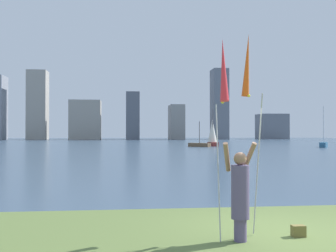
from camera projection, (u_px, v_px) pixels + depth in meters
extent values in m
cube|color=#384C60|center=(143.00, 144.00, 69.23)|extent=(120.00, 117.40, 0.12)
cube|color=#2D381C|center=(242.00, 208.00, 10.88)|extent=(120.00, 0.70, 0.02)
cylinder|color=#594C72|center=(240.00, 230.00, 7.49)|extent=(0.24, 0.24, 0.42)
cylinder|color=#594C72|center=(240.00, 192.00, 7.50)|extent=(0.34, 0.34, 1.00)
sphere|color=#936B51|center=(240.00, 159.00, 7.51)|extent=(0.24, 0.24, 0.24)
cylinder|color=#936B51|center=(227.00, 157.00, 7.62)|extent=(0.25, 0.39, 0.58)
cylinder|color=#936B51|center=(249.00, 157.00, 7.67)|extent=(0.25, 0.39, 0.58)
cylinder|color=#B2B2B7|center=(218.00, 171.00, 7.60)|extent=(0.02, 0.37, 2.58)
cone|color=red|center=(224.00, 70.00, 7.20)|extent=(0.16, 0.31, 1.17)
sphere|color=yellow|center=(223.00, 102.00, 7.27)|extent=(0.06, 0.06, 0.06)
cylinder|color=#B2B2B7|center=(258.00, 166.00, 7.68)|extent=(0.02, 0.56, 2.75)
cone|color=#F25919|center=(247.00, 65.00, 8.37)|extent=(0.16, 0.41, 1.31)
sphere|color=yellow|center=(249.00, 96.00, 8.24)|extent=(0.06, 0.06, 0.06)
cube|color=olive|center=(298.00, 231.00, 7.82)|extent=(0.26, 0.17, 0.22)
cube|color=maroon|center=(213.00, 144.00, 55.97)|extent=(1.11, 2.63, 0.55)
cylinder|color=#47474C|center=(213.00, 125.00, 56.00)|extent=(0.08, 0.08, 4.70)
cone|color=silver|center=(212.00, 131.00, 56.18)|extent=(1.43, 1.43, 3.19)
cube|color=#2D6084|center=(324.00, 145.00, 52.05)|extent=(2.12, 2.66, 0.64)
cylinder|color=silver|center=(323.00, 124.00, 52.08)|extent=(0.08, 0.08, 4.76)
cube|color=brown|center=(199.00, 145.00, 53.76)|extent=(2.89, 2.68, 0.50)
cylinder|color=#47474C|center=(199.00, 132.00, 53.78)|extent=(0.09, 0.09, 2.91)
cube|color=gray|center=(38.00, 105.00, 100.93)|extent=(4.75, 4.91, 17.40)
cube|color=gray|center=(85.00, 120.00, 100.81)|extent=(7.74, 5.43, 9.90)
cube|color=#565B66|center=(133.00, 116.00, 101.75)|extent=(3.32, 7.88, 11.89)
cube|color=gray|center=(176.00, 122.00, 104.32)|extent=(3.65, 7.16, 8.94)
cube|color=slate|center=(219.00, 104.00, 104.62)|extent=(3.94, 5.39, 18.32)
cube|color=slate|center=(272.00, 127.00, 109.52)|extent=(7.41, 6.59, 6.80)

